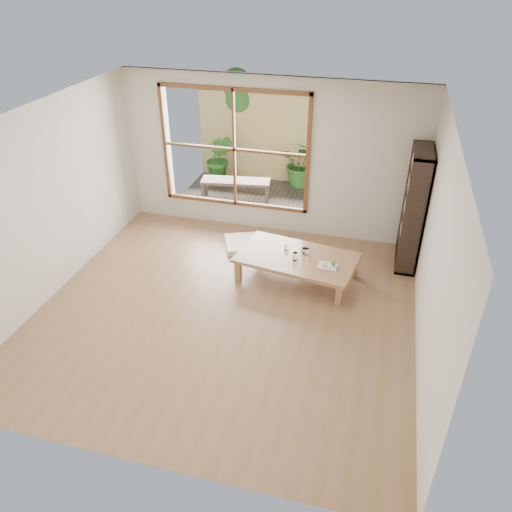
{
  "coord_description": "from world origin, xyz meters",
  "views": [
    {
      "loc": [
        1.79,
        -5.15,
        4.2
      ],
      "look_at": [
        0.26,
        0.59,
        0.55
      ],
      "focal_mm": 35.0,
      "sensor_mm": 36.0,
      "label": 1
    }
  ],
  "objects_px": {
    "bookshelf": "(414,209)",
    "garden_bench": "(236,183)",
    "low_table": "(297,259)",
    "food_tray": "(329,265)"
  },
  "relations": [
    {
      "from": "bookshelf",
      "to": "garden_bench",
      "type": "height_order",
      "value": "bookshelf"
    },
    {
      "from": "garden_bench",
      "to": "low_table",
      "type": "bearing_deg",
      "value": -62.98
    },
    {
      "from": "low_table",
      "to": "food_tray",
      "type": "relative_size",
      "value": 6.63
    },
    {
      "from": "bookshelf",
      "to": "food_tray",
      "type": "relative_size",
      "value": 6.61
    },
    {
      "from": "food_tray",
      "to": "garden_bench",
      "type": "relative_size",
      "value": 0.21
    },
    {
      "from": "low_table",
      "to": "bookshelf",
      "type": "bearing_deg",
      "value": 38.72
    },
    {
      "from": "food_tray",
      "to": "low_table",
      "type": "bearing_deg",
      "value": 165.43
    },
    {
      "from": "low_table",
      "to": "food_tray",
      "type": "bearing_deg",
      "value": -8.5
    },
    {
      "from": "low_table",
      "to": "food_tray",
      "type": "xyz_separation_m",
      "value": [
        0.49,
        -0.16,
        0.06
      ]
    },
    {
      "from": "bookshelf",
      "to": "garden_bench",
      "type": "xyz_separation_m",
      "value": [
        -3.22,
        1.46,
        -0.54
      ]
    }
  ]
}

